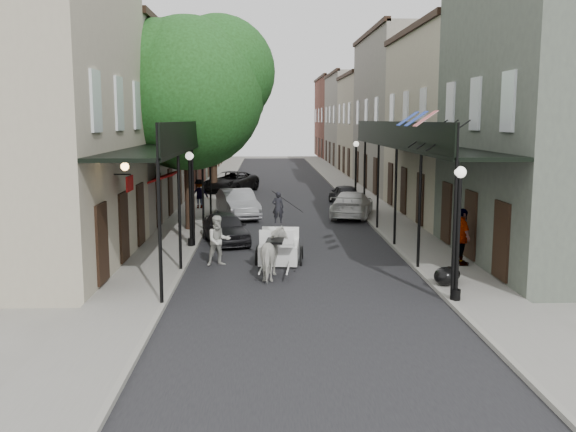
{
  "coord_description": "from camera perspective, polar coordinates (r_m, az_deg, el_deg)",
  "views": [
    {
      "loc": [
        -1.15,
        -19.06,
        5.08
      ],
      "look_at": [
        -0.34,
        3.95,
        1.6
      ],
      "focal_mm": 40.0,
      "sensor_mm": 36.0,
      "label": 1
    }
  ],
  "objects": [
    {
      "name": "trash_bags",
      "position": [
        20.13,
        13.97,
        -5.15
      ],
      "size": [
        0.93,
        1.08,
        0.57
      ],
      "color": "black",
      "rests_on": "sidewalk_right"
    },
    {
      "name": "car_left_far",
      "position": [
        44.99,
        -5.14,
        3.02
      ],
      "size": [
        4.26,
        5.82,
        1.47
      ],
      "primitive_type": "imported",
      "rotation": [
        0.0,
        0.0,
        -0.39
      ],
      "color": "black",
      "rests_on": "ground"
    },
    {
      "name": "ground",
      "position": [
        19.76,
        1.4,
        -6.31
      ],
      "size": [
        140.0,
        140.0,
        0.0
      ],
      "primitive_type": "plane",
      "color": "gray",
      "rests_on": "ground"
    },
    {
      "name": "building_row_right",
      "position": [
        50.02,
        9.33,
        8.68
      ],
      "size": [
        5.0,
        80.0,
        10.5
      ],
      "primitive_type": "cube",
      "color": "gray",
      "rests_on": "ground"
    },
    {
      "name": "tree_far",
      "position": [
        43.35,
        -6.2,
        9.55
      ],
      "size": [
        6.45,
        6.0,
        8.61
      ],
      "color": "#382619",
      "rests_on": "sidewalk_left"
    },
    {
      "name": "gallery_left",
      "position": [
        26.31,
        -10.02,
        6.23
      ],
      "size": [
        2.2,
        18.05,
        4.88
      ],
      "color": "black",
      "rests_on": "sidewalk_left"
    },
    {
      "name": "carriage",
      "position": [
        23.01,
        -0.74,
        -1.54
      ],
      "size": [
        1.77,
        2.45,
        2.66
      ],
      "rotation": [
        0.0,
        0.0,
        -0.09
      ],
      "color": "black",
      "rests_on": "ground"
    },
    {
      "name": "lamppost_right_far",
      "position": [
        37.55,
        6.04,
        3.92
      ],
      "size": [
        0.32,
        0.32,
        3.71
      ],
      "color": "black",
      "rests_on": "sidewalk_right"
    },
    {
      "name": "lamppost_left",
      "position": [
        25.41,
        -8.67,
        1.65
      ],
      "size": [
        0.32,
        0.32,
        3.71
      ],
      "color": "black",
      "rests_on": "sidewalk_left"
    },
    {
      "name": "tree_near",
      "position": [
        29.43,
        -8.11,
        11.25
      ],
      "size": [
        7.31,
        6.8,
        9.63
      ],
      "color": "#382619",
      "rests_on": "sidewalk_left"
    },
    {
      "name": "car_left_near",
      "position": [
        26.59,
        -5.56,
        -1.06
      ],
      "size": [
        2.44,
        4.02,
        1.28
      ],
      "primitive_type": "imported",
      "rotation": [
        0.0,
        0.0,
        0.26
      ],
      "color": "black",
      "rests_on": "ground"
    },
    {
      "name": "sidewalk_right",
      "position": [
        39.86,
        6.88,
        1.3
      ],
      "size": [
        2.2,
        90.0,
        0.12
      ],
      "primitive_type": "cube",
      "color": "gray",
      "rests_on": "ground"
    },
    {
      "name": "gallery_right",
      "position": [
        26.73,
        10.89,
        6.24
      ],
      "size": [
        2.2,
        18.05,
        4.88
      ],
      "color": "black",
      "rests_on": "sidewalk_right"
    },
    {
      "name": "horse",
      "position": [
        20.63,
        -1.2,
        -3.4
      ],
      "size": [
        1.02,
        1.95,
        1.59
      ],
      "primitive_type": "imported",
      "rotation": [
        0.0,
        0.0,
        3.05
      ],
      "color": "silver",
      "rests_on": "ground"
    },
    {
      "name": "pedestrian_walking",
      "position": [
        22.52,
        -6.2,
        -2.2
      ],
      "size": [
        1.04,
        0.92,
        1.77
      ],
      "primitive_type": "imported",
      "rotation": [
        0.0,
        0.0,
        0.35
      ],
      "color": "#B8B8AE",
      "rests_on": "ground"
    },
    {
      "name": "road",
      "position": [
        39.4,
        -0.33,
        1.19
      ],
      "size": [
        8.0,
        90.0,
        0.01
      ],
      "primitive_type": "cube",
      "color": "black",
      "rests_on": "ground"
    },
    {
      "name": "lamppost_right_near",
      "position": [
        18.1,
        14.88,
        -1.33
      ],
      "size": [
        0.32,
        0.32,
        3.71
      ],
      "color": "black",
      "rests_on": "sidewalk_right"
    },
    {
      "name": "building_row_left",
      "position": [
        49.62,
        -10.77,
        8.64
      ],
      "size": [
        5.0,
        80.0,
        10.5
      ],
      "primitive_type": "cube",
      "color": "#AAA188",
      "rests_on": "ground"
    },
    {
      "name": "pedestrian_sidewalk_left",
      "position": [
        36.39,
        -7.89,
        1.97
      ],
      "size": [
        1.18,
        0.89,
        1.62
      ],
      "primitive_type": "imported",
      "rotation": [
        0.0,
        0.0,
        3.45
      ],
      "color": "gray",
      "rests_on": "sidewalk_left"
    },
    {
      "name": "car_right_near",
      "position": [
        33.65,
        5.7,
        1.05
      ],
      "size": [
        3.0,
        5.04,
        1.37
      ],
      "primitive_type": "imported",
      "rotation": [
        0.0,
        0.0,
        2.9
      ],
      "color": "silver",
      "rests_on": "ground"
    },
    {
      "name": "sidewalk_left",
      "position": [
        39.57,
        -7.59,
        1.23
      ],
      "size": [
        2.2,
        90.0,
        0.12
      ],
      "primitive_type": "cube",
      "color": "gray",
      "rests_on": "ground"
    },
    {
      "name": "pedestrian_sidewalk_right",
      "position": [
        22.7,
        15.2,
        -1.8
      ],
      "size": [
        0.61,
        1.2,
        1.97
      ],
      "primitive_type": "imported",
      "rotation": [
        0.0,
        0.0,
        1.69
      ],
      "color": "gray",
      "rests_on": "sidewalk_right"
    },
    {
      "name": "car_left_mid",
      "position": [
        33.37,
        -4.49,
        1.09
      ],
      "size": [
        2.61,
        4.73,
        1.48
      ],
      "primitive_type": "imported",
      "rotation": [
        0.0,
        0.0,
        0.25
      ],
      "color": "#96969B",
      "rests_on": "ground"
    },
    {
      "name": "car_right_far",
      "position": [
        38.61,
        5.07,
        1.93
      ],
      "size": [
        1.77,
        3.75,
        1.24
      ],
      "primitive_type": "imported",
      "rotation": [
        0.0,
        0.0,
        3.23
      ],
      "color": "black",
      "rests_on": "ground"
    }
  ]
}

